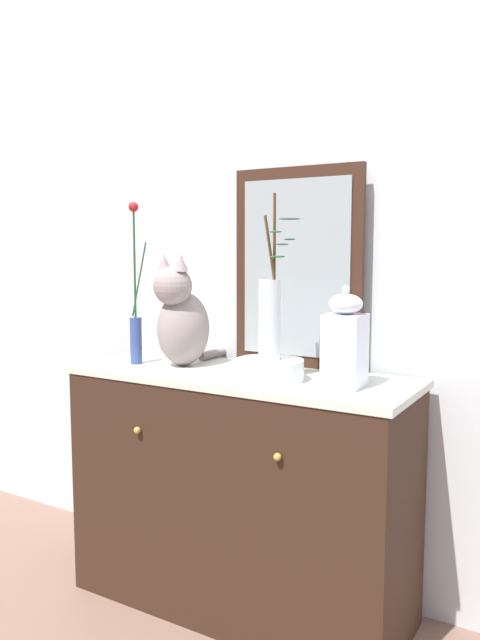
{
  "coord_description": "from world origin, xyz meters",
  "views": [
    {
      "loc": [
        1.07,
        -1.79,
        1.25
      ],
      "look_at": [
        0.0,
        0.0,
        1.02
      ],
      "focal_mm": 34.99,
      "sensor_mm": 36.0,
      "label": 1
    }
  ],
  "objects": [
    {
      "name": "jar_lidded_porcelain",
      "position": [
        0.39,
        -0.03,
        0.97
      ],
      "size": [
        0.11,
        0.11,
        0.31
      ],
      "color": "silver",
      "rests_on": "sideboard"
    },
    {
      "name": "cat_sitting",
      "position": [
        -0.24,
        0.0,
        1.0
      ],
      "size": [
        0.19,
        0.42,
        0.4
      ],
      "color": "gray",
      "rests_on": "sideboard"
    },
    {
      "name": "mirror_leaning",
      "position": [
        0.11,
        0.2,
        1.19
      ],
      "size": [
        0.48,
        0.03,
        0.7
      ],
      "color": "#351E14",
      "rests_on": "sideboard"
    },
    {
      "name": "vase_slim_green",
      "position": [
        -0.41,
        -0.05,
        1.0
      ],
      "size": [
        0.08,
        0.04,
        0.59
      ],
      "color": "#324888",
      "rests_on": "sideboard"
    },
    {
      "name": "wall_back",
      "position": [
        0.0,
        0.3,
        1.3
      ],
      "size": [
        4.4,
        0.08,
        2.6
      ],
      "primitive_type": "cube",
      "color": "silver",
      "rests_on": "ground_plane"
    },
    {
      "name": "sideboard",
      "position": [
        0.0,
        -0.0,
        0.42
      ],
      "size": [
        1.19,
        0.46,
        0.84
      ],
      "color": "#321F15",
      "rests_on": "ground_plane"
    },
    {
      "name": "ground_plane",
      "position": [
        0.0,
        0.0,
        0.0
      ],
      "size": [
        6.0,
        6.0,
        0.0
      ],
      "primitive_type": "plane",
      "color": "#7D5D4F"
    },
    {
      "name": "bowl_porcelain",
      "position": [
        0.14,
        -0.06,
        0.87
      ],
      "size": [
        0.22,
        0.22,
        0.07
      ],
      "primitive_type": "cylinder",
      "color": "white",
      "rests_on": "sideboard"
    },
    {
      "name": "vase_glass_clear",
      "position": [
        0.15,
        -0.06,
        1.05
      ],
      "size": [
        0.14,
        0.15,
        0.52
      ],
      "color": "silver",
      "rests_on": "bowl_porcelain"
    }
  ]
}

